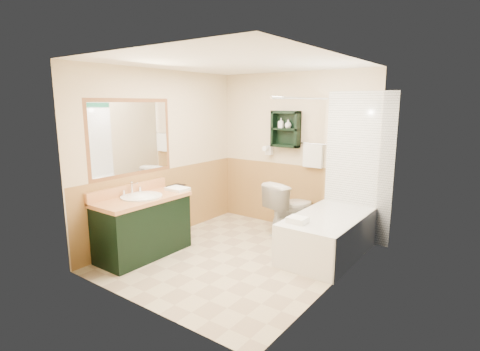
% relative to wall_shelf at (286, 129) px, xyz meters
% --- Properties ---
extents(floor, '(3.00, 3.00, 0.00)m').
position_rel_wall_shelf_xyz_m(floor, '(0.10, -1.41, -1.55)').
color(floor, '#C2B18D').
rests_on(floor, ground).
extents(back_wall, '(2.60, 0.04, 2.40)m').
position_rel_wall_shelf_xyz_m(back_wall, '(0.10, 0.11, -0.35)').
color(back_wall, '#FFEDC7').
rests_on(back_wall, ground).
extents(left_wall, '(0.04, 3.00, 2.40)m').
position_rel_wall_shelf_xyz_m(left_wall, '(-1.22, -1.41, -0.35)').
color(left_wall, '#FFEDC7').
rests_on(left_wall, ground).
extents(right_wall, '(0.04, 3.00, 2.40)m').
position_rel_wall_shelf_xyz_m(right_wall, '(1.42, -1.41, -0.35)').
color(right_wall, '#FFEDC7').
rests_on(right_wall, ground).
extents(ceiling, '(2.60, 3.00, 0.04)m').
position_rel_wall_shelf_xyz_m(ceiling, '(0.10, -1.41, 0.87)').
color(ceiling, white).
rests_on(ceiling, back_wall).
extents(wainscot_left, '(2.98, 2.98, 1.00)m').
position_rel_wall_shelf_xyz_m(wainscot_left, '(-1.19, -1.41, -1.05)').
color(wainscot_left, tan).
rests_on(wainscot_left, left_wall).
extents(wainscot_back, '(2.58, 2.58, 1.00)m').
position_rel_wall_shelf_xyz_m(wainscot_back, '(0.10, 0.08, -1.05)').
color(wainscot_back, tan).
rests_on(wainscot_back, back_wall).
extents(mirror_frame, '(1.30, 1.30, 1.00)m').
position_rel_wall_shelf_xyz_m(mirror_frame, '(-1.17, -1.96, -0.05)').
color(mirror_frame, brown).
rests_on(mirror_frame, left_wall).
extents(mirror_glass, '(1.20, 1.20, 0.90)m').
position_rel_wall_shelf_xyz_m(mirror_glass, '(-1.17, -1.96, -0.05)').
color(mirror_glass, white).
rests_on(mirror_glass, left_wall).
extents(tile_right, '(1.50, 1.50, 2.10)m').
position_rel_wall_shelf_xyz_m(tile_right, '(1.38, -0.66, -0.50)').
color(tile_right, white).
rests_on(tile_right, right_wall).
extents(tile_back, '(0.95, 0.95, 2.10)m').
position_rel_wall_shelf_xyz_m(tile_back, '(1.13, 0.07, -0.50)').
color(tile_back, white).
rests_on(tile_back, back_wall).
extents(tile_accent, '(1.50, 1.50, 0.10)m').
position_rel_wall_shelf_xyz_m(tile_accent, '(1.37, -0.66, 0.35)').
color(tile_accent, '#164D34').
rests_on(tile_accent, right_wall).
extents(wall_shelf, '(0.45, 0.15, 0.55)m').
position_rel_wall_shelf_xyz_m(wall_shelf, '(0.00, 0.00, 0.00)').
color(wall_shelf, black).
rests_on(wall_shelf, back_wall).
extents(hair_dryer, '(0.10, 0.24, 0.18)m').
position_rel_wall_shelf_xyz_m(hair_dryer, '(-0.30, 0.02, -0.35)').
color(hair_dryer, white).
rests_on(hair_dryer, back_wall).
extents(towel_bar, '(0.40, 0.06, 0.40)m').
position_rel_wall_shelf_xyz_m(towel_bar, '(0.45, 0.04, -0.20)').
color(towel_bar, white).
rests_on(towel_bar, back_wall).
extents(curtain_rod, '(0.03, 1.60, 0.03)m').
position_rel_wall_shelf_xyz_m(curtain_rod, '(0.63, -0.66, 0.45)').
color(curtain_rod, silver).
rests_on(curtain_rod, back_wall).
extents(shower_curtain, '(1.05, 1.05, 1.70)m').
position_rel_wall_shelf_xyz_m(shower_curtain, '(0.63, -0.48, -0.40)').
color(shower_curtain, beige).
rests_on(shower_curtain, curtain_rod).
extents(vanity, '(0.59, 1.21, 0.77)m').
position_rel_wall_shelf_xyz_m(vanity, '(-0.89, -2.06, -1.16)').
color(vanity, black).
rests_on(vanity, ground).
extents(bathtub, '(0.79, 1.50, 0.53)m').
position_rel_wall_shelf_xyz_m(bathtub, '(1.03, -0.64, -1.29)').
color(bathtub, white).
rests_on(bathtub, ground).
extents(toilet, '(0.67, 0.90, 0.79)m').
position_rel_wall_shelf_xyz_m(toilet, '(0.25, -0.23, -1.16)').
color(toilet, white).
rests_on(toilet, ground).
extents(counter_towel, '(0.28, 0.22, 0.04)m').
position_rel_wall_shelf_xyz_m(counter_towel, '(-0.79, -1.53, -0.76)').
color(counter_towel, white).
rests_on(counter_towel, vanity).
extents(vanity_book, '(0.18, 0.03, 0.23)m').
position_rel_wall_shelf_xyz_m(vanity_book, '(-1.06, -1.38, -0.66)').
color(vanity_book, black).
rests_on(vanity_book, vanity).
extents(tub_towel, '(0.23, 0.19, 0.07)m').
position_rel_wall_shelf_xyz_m(tub_towel, '(0.83, -1.15, -0.99)').
color(tub_towel, white).
rests_on(tub_towel, bathtub).
extents(soap_bottle_a, '(0.09, 0.16, 0.07)m').
position_rel_wall_shelf_xyz_m(soap_bottle_a, '(-0.08, -0.01, 0.05)').
color(soap_bottle_a, white).
rests_on(soap_bottle_a, wall_shelf).
extents(soap_bottle_b, '(0.13, 0.15, 0.10)m').
position_rel_wall_shelf_xyz_m(soap_bottle_b, '(0.05, -0.01, 0.07)').
color(soap_bottle_b, white).
rests_on(soap_bottle_b, wall_shelf).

